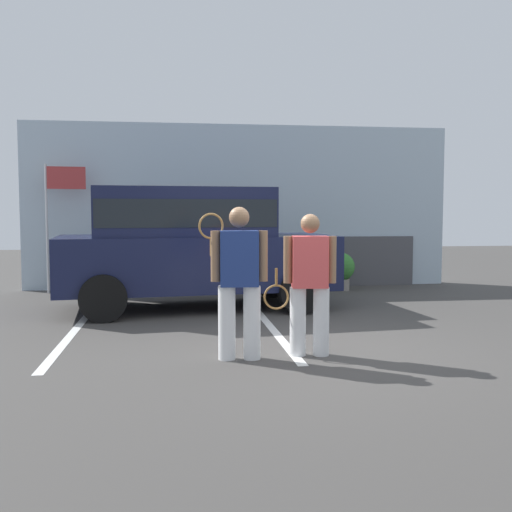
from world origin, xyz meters
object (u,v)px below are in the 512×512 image
(parked_suv, at_px, (191,242))
(flag_pole, at_px, (57,203))
(potted_plant_by_porch, at_px, (340,269))
(tennis_player_man, at_px, (239,280))
(tennis_player_woman, at_px, (309,283))

(parked_suv, xyz_separation_m, flag_pole, (-2.62, 2.32, 0.68))
(parked_suv, bearing_deg, flag_pole, 132.82)
(potted_plant_by_porch, xyz_separation_m, flag_pole, (-5.81, 0.33, 1.39))
(potted_plant_by_porch, bearing_deg, tennis_player_man, -116.21)
(parked_suv, height_order, tennis_player_man, parked_suv)
(parked_suv, relative_size, tennis_player_woman, 2.92)
(tennis_player_man, height_order, flag_pole, flag_pole)
(parked_suv, relative_size, potted_plant_by_porch, 5.99)
(parked_suv, xyz_separation_m, tennis_player_man, (0.44, -3.61, -0.25))
(parked_suv, bearing_deg, tennis_player_woman, -76.07)
(tennis_player_woman, relative_size, flag_pole, 0.63)
(tennis_player_woman, bearing_deg, tennis_player_man, 11.86)
(potted_plant_by_porch, bearing_deg, tennis_player_woman, -109.32)
(tennis_player_man, height_order, potted_plant_by_porch, tennis_player_man)
(tennis_player_man, distance_m, flag_pole, 6.74)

